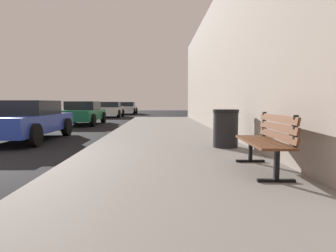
% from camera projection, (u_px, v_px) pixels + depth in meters
% --- Properties ---
extents(sidewalk, '(4.00, 32.00, 0.15)m').
position_uv_depth(sidewalk, '(174.00, 164.00, 5.30)').
color(sidewalk, gray).
rests_on(sidewalk, ground_plane).
extents(building_wall, '(0.70, 32.00, 5.21)m').
position_uv_depth(building_wall, '(297.00, 24.00, 5.16)').
color(building_wall, gray).
rests_on(building_wall, ground_plane).
extents(bench, '(0.57, 1.55, 0.89)m').
position_uv_depth(bench, '(268.00, 138.00, 4.40)').
color(bench, brown).
rests_on(bench, sidewalk).
extents(trash_bin, '(0.61, 0.61, 0.89)m').
position_uv_depth(trash_bin, '(226.00, 128.00, 6.78)').
color(trash_bin, black).
rests_on(trash_bin, sidewalk).
extents(car_blue, '(1.94, 4.23, 1.27)m').
position_uv_depth(car_blue, '(26.00, 120.00, 9.12)').
color(car_blue, '#233899').
rests_on(car_blue, ground_plane).
extents(car_green, '(1.97, 4.29, 1.27)m').
position_uv_depth(car_green, '(83.00, 113.00, 15.78)').
color(car_green, '#196638').
rests_on(car_green, ground_plane).
extents(car_white, '(1.99, 4.01, 1.27)m').
position_uv_depth(car_white, '(110.00, 109.00, 24.02)').
color(car_white, white).
rests_on(car_white, ground_plane).
extents(car_silver, '(1.99, 4.51, 1.27)m').
position_uv_depth(car_silver, '(127.00, 108.00, 30.45)').
color(car_silver, '#B7B7BF').
rests_on(car_silver, ground_plane).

